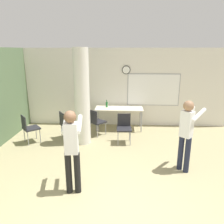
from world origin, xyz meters
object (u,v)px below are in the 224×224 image
at_px(chair_by_left_wall, 29,127).
at_px(chair_table_left, 96,120).
at_px(folding_table, 119,110).
at_px(chair_near_pillar, 66,123).
at_px(bottle_on_table, 107,104).
at_px(chair_table_front, 124,126).
at_px(person_playing_front, 72,146).
at_px(person_playing_side, 187,131).

distance_m(chair_by_left_wall, chair_table_left, 2.07).
relative_size(folding_table, chair_table_left, 1.91).
xyz_separation_m(chair_by_left_wall, chair_near_pillar, (1.03, 0.41, 0.00)).
relative_size(bottle_on_table, chair_table_left, 0.30).
height_order(folding_table, chair_by_left_wall, chair_by_left_wall).
relative_size(chair_table_left, chair_table_front, 1.00).
relative_size(folding_table, bottle_on_table, 6.40).
height_order(folding_table, chair_near_pillar, chair_near_pillar).
xyz_separation_m(chair_table_left, chair_near_pillar, (-0.91, -0.31, 0.00)).
bearing_deg(person_playing_front, folding_table, 77.51).
bearing_deg(folding_table, person_playing_front, -102.49).
distance_m(folding_table, chair_near_pillar, 1.91).
distance_m(bottle_on_table, chair_table_front, 1.46).
bearing_deg(bottle_on_table, chair_near_pillar, -138.25).
xyz_separation_m(chair_near_pillar, person_playing_front, (0.83, -2.69, 0.48)).
bearing_deg(chair_table_front, chair_by_left_wall, -175.87).
height_order(chair_by_left_wall, chair_near_pillar, same).
distance_m(chair_near_pillar, person_playing_side, 3.70).
bearing_deg(chair_by_left_wall, person_playing_side, -17.66).
distance_m(folding_table, chair_by_left_wall, 3.00).
height_order(bottle_on_table, chair_table_front, bottle_on_table).
distance_m(person_playing_side, person_playing_front, 2.56).
bearing_deg(person_playing_side, bottle_on_table, 125.43).
xyz_separation_m(chair_table_front, chair_near_pillar, (-1.82, 0.21, 0.00)).
xyz_separation_m(bottle_on_table, chair_near_pillar, (-1.20, -1.07, -0.36)).
relative_size(chair_table_left, person_playing_side, 0.52).
bearing_deg(person_playing_side, chair_table_left, 138.07).
bearing_deg(person_playing_front, chair_table_left, 88.47).
bearing_deg(person_playing_side, chair_table_front, 131.92).
distance_m(chair_table_left, chair_near_pillar, 0.96).
relative_size(folding_table, chair_table_front, 1.91).
height_order(bottle_on_table, person_playing_front, person_playing_front).
bearing_deg(bottle_on_table, chair_by_left_wall, -146.34).
xyz_separation_m(bottle_on_table, chair_table_left, (-0.29, -0.76, -0.36)).
bearing_deg(bottle_on_table, person_playing_side, -54.57).
xyz_separation_m(chair_by_left_wall, chair_table_front, (2.84, 0.21, 0.00)).
bearing_deg(chair_table_front, folding_table, 98.75).
bearing_deg(chair_table_left, chair_near_pillar, -161.33).
xyz_separation_m(chair_near_pillar, person_playing_side, (3.21, -1.76, 0.48)).
bearing_deg(chair_by_left_wall, bottle_on_table, 33.66).
distance_m(bottle_on_table, chair_table_left, 0.89).
xyz_separation_m(chair_by_left_wall, person_playing_side, (4.24, -1.35, 0.48)).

